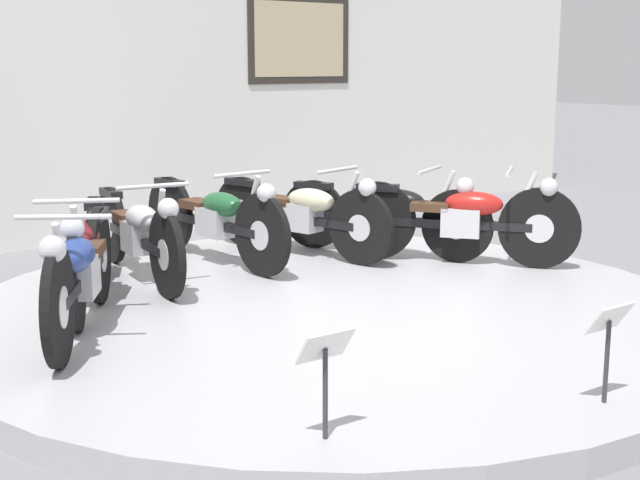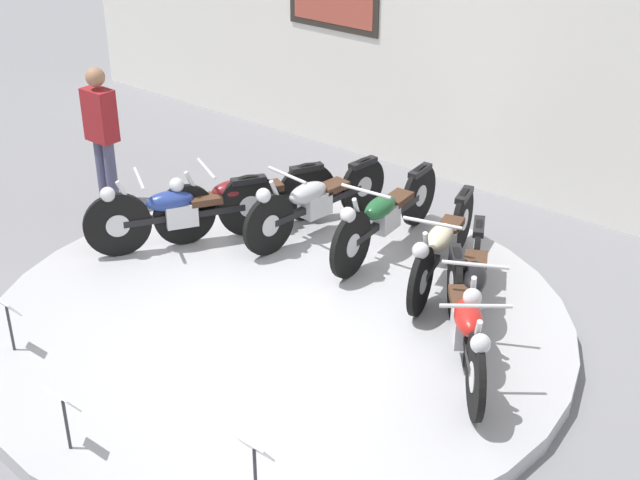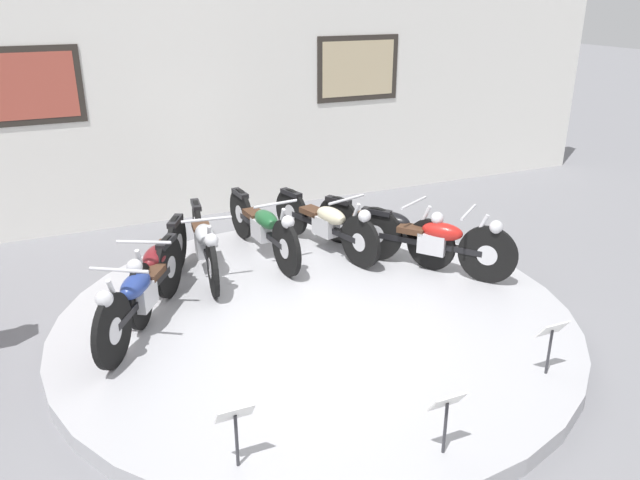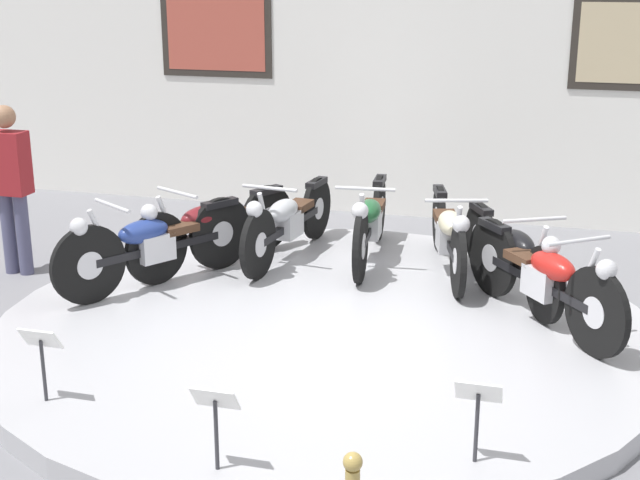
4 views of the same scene
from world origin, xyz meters
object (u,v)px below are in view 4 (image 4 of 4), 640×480
visitor_standing (11,181)px  motorcycle_black (512,252)px  motorcycle_red (544,276)px  info_placard_front_right (478,403)px  motorcycle_green (370,220)px  info_placard_front_centre (215,410)px  motorcycle_cream (449,232)px  motorcycle_silver (288,220)px  info_placard_front_left (41,348)px  motorcycle_maroon (211,227)px  motorcycle_blue (154,242)px

visitor_standing → motorcycle_black: bearing=3.1°
motorcycle_red → info_placard_front_right: bearing=-97.1°
motorcycle_green → info_placard_front_right: bearing=-68.0°
motorcycle_black → info_placard_front_centre: bearing=-112.7°
motorcycle_cream → motorcycle_black: (0.60, -0.44, -0.01)m
info_placard_front_centre → motorcycle_silver: bearing=101.7°
motorcycle_black → info_placard_front_left: 3.93m
motorcycle_silver → motorcycle_red: bearing=-23.6°
motorcycle_maroon → info_placard_front_centre: motorcycle_maroon is taller
motorcycle_maroon → visitor_standing: bearing=-172.5°
motorcycle_blue → motorcycle_cream: 2.64m
motorcycle_silver → motorcycle_green: bearing=11.8°
motorcycle_blue → info_placard_front_centre: (1.65, -2.66, -0.03)m
motorcycle_blue → motorcycle_maroon: motorcycle_blue is taller
motorcycle_red → visitor_standing: (-4.94, 0.37, 0.37)m
motorcycle_blue → motorcycle_silver: size_ratio=0.88×
motorcycle_silver → motorcycle_green: motorcycle_green is taller
motorcycle_blue → motorcycle_silver: 1.38m
motorcycle_red → info_placard_front_centre: bearing=-121.8°
motorcycle_cream → motorcycle_maroon: bearing=-168.4°
motorcycle_blue → motorcycle_red: 3.30m
motorcycle_green → motorcycle_black: (1.36, -0.60, -0.02)m
motorcycle_silver → motorcycle_green: (0.77, 0.16, 0.01)m
motorcycle_silver → info_placard_front_right: (2.14, -3.25, -0.02)m
motorcycle_maroon → info_placard_front_left: (-0.01, -2.81, -0.02)m
motorcycle_red → info_placard_front_left: size_ratio=3.17×
motorcycle_red → motorcycle_blue: bearing=-180.0°
motorcycle_cream → info_placard_front_right: (0.61, -3.25, -0.02)m
info_placard_front_centre → info_placard_front_right: (1.38, 0.47, 0.00)m
motorcycle_silver → visitor_standing: (-2.52, -0.69, 0.38)m
motorcycle_green → info_placard_front_left: bearing=-112.1°
motorcycle_red → info_placard_front_left: (-3.03, -2.19, -0.03)m
motorcycle_red → motorcycle_maroon: bearing=168.4°
motorcycle_silver → motorcycle_black: bearing=-11.6°
motorcycle_green → info_placard_front_left: (-1.38, -3.41, -0.03)m
motorcycle_black → motorcycle_green: bearing=156.3°
motorcycle_green → motorcycle_cream: (0.77, -0.16, -0.01)m
motorcycle_green → motorcycle_red: motorcycle_red is taller
motorcycle_maroon → info_placard_front_right: 3.93m
motorcycle_green → motorcycle_black: bearing=-23.7°
info_placard_front_right → visitor_standing: 5.33m
motorcycle_maroon → motorcycle_blue: bearing=-114.4°
motorcycle_silver → motorcycle_green: 0.79m
motorcycle_green → visitor_standing: size_ratio=1.23×
visitor_standing → motorcycle_red: bearing=-4.2°
motorcycle_cream → info_placard_front_centre: motorcycle_cream is taller
motorcycle_green → visitor_standing: 3.42m
motorcycle_cream → visitor_standing: visitor_standing is taller
motorcycle_maroon → motorcycle_green: size_ratio=0.90×
info_placard_front_left → info_placard_front_right: same height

